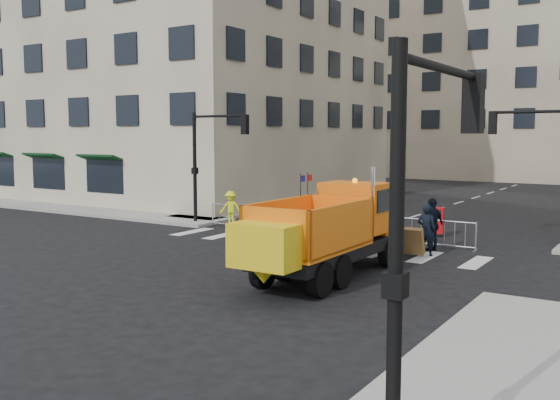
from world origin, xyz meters
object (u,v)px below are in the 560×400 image
Objects in this scene: cop_a at (426,230)px; cop_b at (380,225)px; cop_c at (432,225)px; plow_truck at (327,229)px; worker at (231,208)px; newspaper_box at (438,220)px.

cop_b reaches higher than cop_a.
cop_a is at bearing 23.75° from cop_c.
cop_c is (1.23, 5.99, -0.49)m from plow_truck.
newspaper_box is (8.96, 2.76, -0.24)m from worker.
plow_truck is 7.87× the size of newspaper_box.
plow_truck reaches higher than cop_c.
cop_b is at bearing -113.64° from newspaper_box.
cop_c reaches higher than cop_a.
plow_truck is at bearing 123.65° from cop_b.
worker is (-9.85, 0.62, -0.06)m from cop_c.
cop_b is at bearing -47.49° from cop_c.
newspaper_box is at bearing -73.37° from cop_b.
worker is 1.44× the size of newspaper_box.
worker is (-8.11, 1.43, -0.01)m from cop_b.
newspaper_box is (-0.99, 4.33, -0.24)m from cop_a.
cop_b is 8.24m from worker.
plow_truck is 4.62× the size of cop_a.
worker is at bearing 18.09° from cop_b.
worker is at bearing 52.51° from plow_truck.
cop_c reaches higher than worker.
plow_truck is 10.87m from worker.
cop_a reaches higher than worker.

